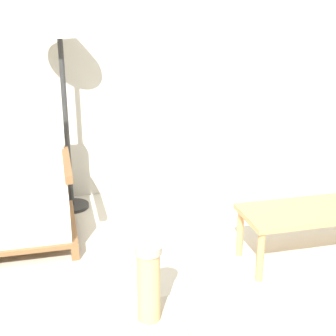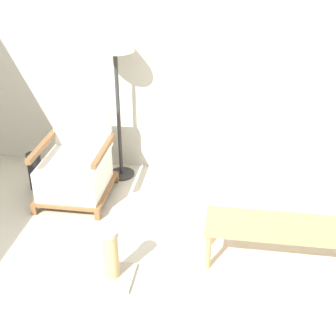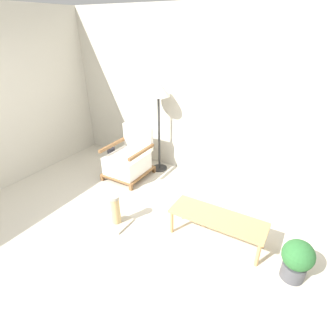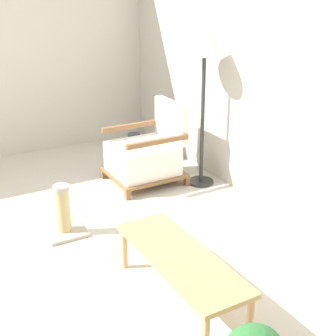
{
  "view_description": "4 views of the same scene",
  "coord_description": "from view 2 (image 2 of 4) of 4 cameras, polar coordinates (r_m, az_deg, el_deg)",
  "views": [
    {
      "loc": [
        -0.52,
        -1.72,
        1.57
      ],
      "look_at": [
        0.2,
        1.15,
        0.55
      ],
      "focal_mm": 50.0,
      "sensor_mm": 36.0,
      "label": 1
    },
    {
      "loc": [
        0.73,
        -2.41,
        2.51
      ],
      "look_at": [
        0.2,
        1.15,
        0.55
      ],
      "focal_mm": 50.0,
      "sensor_mm": 36.0,
      "label": 2
    },
    {
      "loc": [
        1.89,
        -1.75,
        2.39
      ],
      "look_at": [
        0.2,
        1.15,
        0.55
      ],
      "focal_mm": 28.0,
      "sensor_mm": 36.0,
      "label": 3
    },
    {
      "loc": [
        3.41,
        -0.69,
        2.06
      ],
      "look_at": [
        0.2,
        1.15,
        0.55
      ],
      "focal_mm": 50.0,
      "sensor_mm": 36.0,
      "label": 4
    }
  ],
  "objects": [
    {
      "name": "ground_plane",
      "position": [
        3.56,
        -6.19,
        -16.55
      ],
      "size": [
        14.0,
        14.0,
        0.0
      ],
      "primitive_type": "plane",
      "color": "beige"
    },
    {
      "name": "wall_back",
      "position": [
        4.81,
        -0.52,
        14.56
      ],
      "size": [
        8.0,
        0.06,
        2.7
      ],
      "color": "beige",
      "rests_on": "ground_plane"
    },
    {
      "name": "floor_lamp",
      "position": [
        4.63,
        -6.49,
        14.18
      ],
      "size": [
        0.39,
        0.39,
        1.61
      ],
      "color": "#2D2D2D",
      "rests_on": "ground_plane"
    },
    {
      "name": "armchair",
      "position": [
        4.68,
        -11.18,
        -0.1
      ],
      "size": [
        0.67,
        0.75,
        0.85
      ],
      "color": "brown",
      "rests_on": "ground_plane"
    },
    {
      "name": "vase",
      "position": [
        4.97,
        -15.87,
        -0.38
      ],
      "size": [
        0.14,
        0.14,
        0.4
      ],
      "primitive_type": "cylinder",
      "color": "black",
      "rests_on": "ground_plane"
    },
    {
      "name": "scratching_post",
      "position": [
        3.69,
        -6.92,
        -11.22
      ],
      "size": [
        0.33,
        0.33,
        0.45
      ],
      "color": "#B2A893",
      "rests_on": "ground_plane"
    },
    {
      "name": "coffee_table",
      "position": [
        3.83,
        13.43,
        -7.3
      ],
      "size": [
        1.17,
        0.4,
        0.36
      ],
      "color": "tan",
      "rests_on": "ground_plane"
    }
  ]
}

